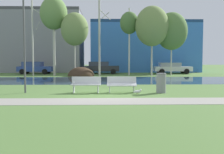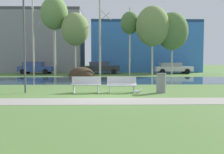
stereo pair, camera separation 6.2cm
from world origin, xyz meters
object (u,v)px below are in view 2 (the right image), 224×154
at_px(bench_right, 122,84).
at_px(parked_van_nearest_blue, 35,68).
at_px(streetlamp, 24,25).
at_px(parked_hatch_third_white, 172,68).
at_px(bench_left, 86,84).
at_px(trash_bin, 161,83).
at_px(parked_sedan_second_dark, 102,67).
at_px(seagull, 138,91).

relative_size(bench_right, parked_van_nearest_blue, 0.39).
bearing_deg(streetlamp, parked_hatch_third_white, 55.74).
bearing_deg(bench_right, parked_hatch_third_white, 68.27).
distance_m(bench_left, trash_bin, 4.07).
xyz_separation_m(streetlamp, parked_hatch_third_white, (12.61, 18.51, -2.91)).
distance_m(bench_left, parked_sedan_second_dark, 18.68).
bearing_deg(trash_bin, seagull, -162.06).
height_order(bench_right, parked_hatch_third_white, parked_hatch_third_white).
height_order(bench_left, parked_van_nearest_blue, parked_van_nearest_blue).
bearing_deg(streetlamp, parked_sedan_second_dark, 78.47).
bearing_deg(bench_left, parked_van_nearest_blue, 112.37).
xyz_separation_m(seagull, parked_sedan_second_dark, (-2.23, 19.24, 0.66)).
bearing_deg(seagull, streetlamp, 174.31).
xyz_separation_m(parked_van_nearest_blue, parked_hatch_third_white, (16.89, 0.15, -0.05)).
bearing_deg(parked_hatch_third_white, parked_sedan_second_dark, 179.14).
distance_m(bench_right, parked_van_nearest_blue, 20.70).
height_order(trash_bin, parked_van_nearest_blue, parked_van_nearest_blue).
distance_m(parked_sedan_second_dark, parked_hatch_third_white, 8.81).
relative_size(bench_right, trash_bin, 1.52).
distance_m(trash_bin, parked_sedan_second_dark, 19.15).
height_order(bench_left, parked_hatch_third_white, parked_hatch_third_white).
height_order(trash_bin, seagull, trash_bin).
relative_size(trash_bin, seagull, 2.37).
bearing_deg(bench_left, streetlamp, 179.59).
bearing_deg(parked_hatch_third_white, parked_van_nearest_blue, -179.48).
relative_size(trash_bin, parked_van_nearest_blue, 0.26).
height_order(bench_left, parked_sedan_second_dark, parked_sedan_second_dark).
xyz_separation_m(streetlamp, parked_van_nearest_blue, (-4.28, 18.36, -2.86)).
relative_size(trash_bin, parked_hatch_third_white, 0.23).
bearing_deg(parked_hatch_third_white, bench_right, -111.73).
height_order(trash_bin, parked_hatch_third_white, parked_hatch_third_white).
xyz_separation_m(trash_bin, parked_sedan_second_dark, (-3.54, 18.82, 0.24)).
distance_m(bench_left, streetlamp, 4.57).
bearing_deg(parked_hatch_third_white, bench_left, -116.71).
bearing_deg(trash_bin, streetlamp, 178.63).
distance_m(bench_right, parked_hatch_third_white, 19.96).
xyz_separation_m(trash_bin, seagull, (-1.31, -0.43, -0.42)).
relative_size(parked_sedan_second_dark, parked_hatch_third_white, 0.95).
height_order(seagull, parked_sedan_second_dark, parked_sedan_second_dark).
xyz_separation_m(trash_bin, parked_hatch_third_white, (5.26, 18.69, 0.19)).
height_order(seagull, streetlamp, streetlamp).
relative_size(streetlamp, parked_sedan_second_dark, 1.26).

